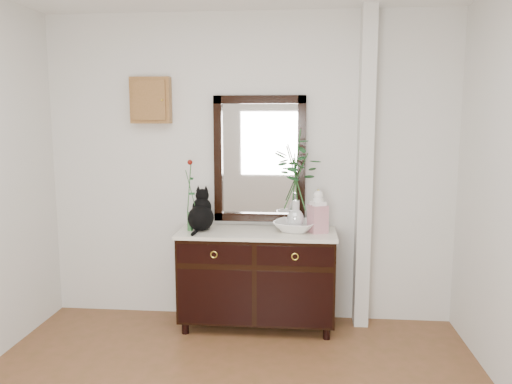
# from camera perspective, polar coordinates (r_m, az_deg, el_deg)

# --- Properties ---
(wall_back) EXTENTS (3.60, 0.04, 2.70)m
(wall_back) POSITION_cam_1_polar(r_m,az_deg,el_deg) (4.40, -0.88, 2.62)
(wall_back) COLOR silver
(wall_back) RESTS_ON ground
(pilaster) EXTENTS (0.12, 0.20, 2.70)m
(pilaster) POSITION_cam_1_polar(r_m,az_deg,el_deg) (4.33, 12.30, 2.33)
(pilaster) COLOR silver
(pilaster) RESTS_ON ground
(sideboard) EXTENTS (1.33, 0.52, 0.82)m
(sideboard) POSITION_cam_1_polar(r_m,az_deg,el_deg) (4.33, 0.12, -9.36)
(sideboard) COLOR black
(sideboard) RESTS_ON ground
(wall_mirror) EXTENTS (0.80, 0.06, 1.10)m
(wall_mirror) POSITION_cam_1_polar(r_m,az_deg,el_deg) (4.37, 0.40, 3.76)
(wall_mirror) COLOR black
(wall_mirror) RESTS_ON wall_back
(key_cabinet) EXTENTS (0.35, 0.10, 0.40)m
(key_cabinet) POSITION_cam_1_polar(r_m,az_deg,el_deg) (4.51, -11.93, 10.21)
(key_cabinet) COLOR brown
(key_cabinet) RESTS_ON wall_back
(cat) EXTENTS (0.26, 0.31, 0.36)m
(cat) POSITION_cam_1_polar(r_m,az_deg,el_deg) (4.26, -6.35, -2.02)
(cat) COLOR black
(cat) RESTS_ON sideboard
(lotus_bowl) EXTENTS (0.44, 0.44, 0.09)m
(lotus_bowl) POSITION_cam_1_polar(r_m,az_deg,el_deg) (4.23, 4.52, -3.90)
(lotus_bowl) COLOR white
(lotus_bowl) RESTS_ON sideboard
(vase_branches) EXTENTS (0.44, 0.44, 0.85)m
(vase_branches) POSITION_cam_1_polar(r_m,az_deg,el_deg) (4.16, 4.58, 1.52)
(vase_branches) COLOR silver
(vase_branches) RESTS_ON lotus_bowl
(bud_vase_rose) EXTENTS (0.09, 0.09, 0.62)m
(bud_vase_rose) POSITION_cam_1_polar(r_m,az_deg,el_deg) (4.23, -7.62, -0.32)
(bud_vase_rose) COLOR #336B36
(bud_vase_rose) RESTS_ON sideboard
(ginger_jar) EXTENTS (0.18, 0.18, 0.37)m
(ginger_jar) POSITION_cam_1_polar(r_m,az_deg,el_deg) (4.18, 7.09, -2.14)
(ginger_jar) COLOR white
(ginger_jar) RESTS_ON sideboard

